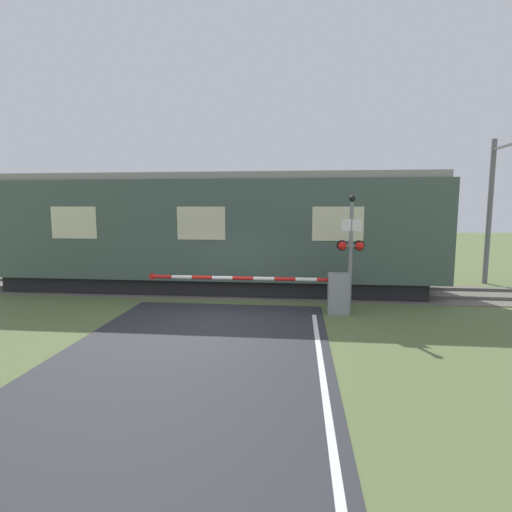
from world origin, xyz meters
name	(u,v)px	position (x,y,z in m)	size (l,w,h in m)	color
ground_plane	(217,323)	(0.00, 0.00, 0.00)	(80.00, 80.00, 0.00)	#5B6B3D
track_bed	(239,290)	(0.00, 4.20, 0.02)	(36.00, 3.20, 0.13)	#666056
train	(211,232)	(-1.06, 4.20, 2.18)	(16.31, 2.95, 4.27)	black
crossing_barrier	(321,291)	(2.85, 1.31, 0.67)	(6.02, 0.44, 1.20)	gray
signal_post	(351,248)	(3.67, 1.24, 1.96)	(0.79, 0.26, 3.44)	gray
catenary_pole	(490,209)	(9.80, 6.63, 3.03)	(0.20, 1.90, 5.76)	slate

